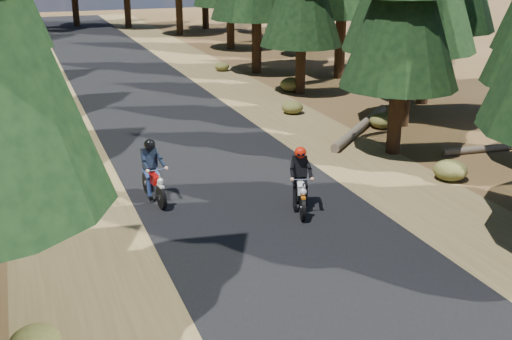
{
  "coord_description": "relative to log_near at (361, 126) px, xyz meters",
  "views": [
    {
      "loc": [
        -5.54,
        -13.16,
        6.57
      ],
      "look_at": [
        0.0,
        1.5,
        1.1
      ],
      "focal_mm": 45.0,
      "sensor_mm": 36.0,
      "label": 1
    }
  ],
  "objects": [
    {
      "name": "understory_shrubs",
      "position": [
        -4.49,
        0.45,
        0.11
      ],
      "size": [
        16.0,
        30.71,
        0.67
      ],
      "color": "#474C1E",
      "rests_on": "ground"
    },
    {
      "name": "road",
      "position": [
        -6.45,
        -2.31,
        -0.15
      ],
      "size": [
        6.0,
        100.0,
        0.01
      ],
      "primitive_type": "cube",
      "color": "black",
      "rests_on": "ground"
    },
    {
      "name": "shoulder_r",
      "position": [
        -1.85,
        -2.31,
        -0.16
      ],
      "size": [
        3.2,
        100.0,
        0.01
      ],
      "primitive_type": "cube",
      "color": "brown",
      "rests_on": "ground"
    },
    {
      "name": "log_far",
      "position": [
        2.94,
        -3.9,
        -0.04
      ],
      "size": [
        3.94,
        0.56,
        0.24
      ],
      "primitive_type": "cylinder",
      "rotation": [
        0.0,
        1.57,
        -0.08
      ],
      "color": "#4C4233",
      "rests_on": "ground"
    },
    {
      "name": "rider_follow",
      "position": [
        -8.84,
        -4.28,
        0.41
      ],
      "size": [
        0.76,
        1.96,
        1.71
      ],
      "rotation": [
        0.0,
        0.0,
        3.24
      ],
      "color": "maroon",
      "rests_on": "road"
    },
    {
      "name": "log_near",
      "position": [
        0.0,
        0.0,
        0.0
      ],
      "size": [
        4.71,
        4.59,
        0.32
      ],
      "primitive_type": "cylinder",
      "rotation": [
        0.0,
        1.57,
        0.77
      ],
      "color": "#4C4233",
      "rests_on": "ground"
    },
    {
      "name": "shoulder_l",
      "position": [
        -11.05,
        -2.31,
        -0.16
      ],
      "size": [
        3.2,
        100.0,
        0.01
      ],
      "primitive_type": "cube",
      "color": "brown",
      "rests_on": "ground"
    },
    {
      "name": "ground",
      "position": [
        -6.45,
        -7.31,
        -0.16
      ],
      "size": [
        120.0,
        120.0,
        0.0
      ],
      "primitive_type": "plane",
      "color": "#483419",
      "rests_on": "ground"
    },
    {
      "name": "rider_lead",
      "position": [
        -5.41,
        -6.32,
        0.41
      ],
      "size": [
        1.14,
        1.99,
        1.7
      ],
      "rotation": [
        0.0,
        0.0,
        2.82
      ],
      "color": "white",
      "rests_on": "road"
    }
  ]
}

